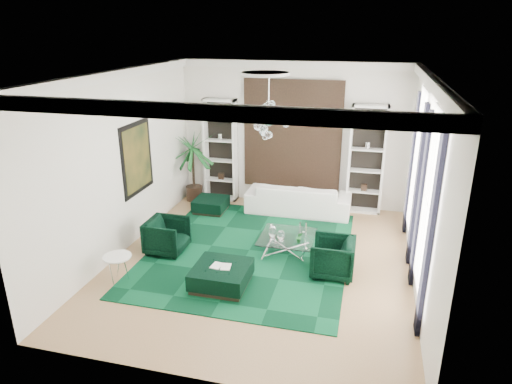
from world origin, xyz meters
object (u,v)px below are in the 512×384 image
(coffee_table, at_px, (287,245))
(palm, at_px, (193,158))
(armchair_right, at_px, (333,257))
(ottoman_side, at_px, (211,205))
(sofa, at_px, (299,198))
(ottoman_front, at_px, (221,276))
(armchair_left, at_px, (167,236))
(side_table, at_px, (119,269))

(coffee_table, height_order, palm, palm)
(armchair_right, xyz_separation_m, ottoman_side, (-3.39, 2.49, -0.20))
(sofa, height_order, ottoman_side, sofa)
(ottoman_front, distance_m, palm, 4.76)
(armchair_left, xyz_separation_m, ottoman_front, (1.57, -1.04, -0.17))
(sofa, bearing_deg, ottoman_side, 13.28)
(sofa, height_order, coffee_table, sofa)
(sofa, relative_size, side_table, 5.02)
(ottoman_front, bearing_deg, side_table, -171.32)
(armchair_right, xyz_separation_m, ottoman_front, (-1.97, -0.93, -0.18))
(ottoman_front, bearing_deg, ottoman_side, 112.59)
(palm, bearing_deg, armchair_left, -79.11)
(ottoman_side, bearing_deg, armchair_right, -36.25)
(armchair_left, distance_m, side_table, 1.40)
(armchair_right, bearing_deg, sofa, -158.97)
(ottoman_front, bearing_deg, armchair_left, 146.52)
(ottoman_front, height_order, side_table, side_table)
(coffee_table, bearing_deg, palm, 141.05)
(coffee_table, bearing_deg, ottoman_front, -120.69)
(sofa, relative_size, armchair_left, 3.25)
(sofa, relative_size, ottoman_side, 3.30)
(armchair_left, distance_m, armchair_right, 3.53)
(armchair_left, bearing_deg, coffee_table, -77.29)
(sofa, distance_m, armchair_left, 3.76)
(sofa, bearing_deg, palm, -3.30)
(armchair_right, xyz_separation_m, coffee_table, (-1.02, 0.67, -0.18))
(palm, bearing_deg, ottoman_side, -43.50)
(armchair_right, relative_size, palm, 0.34)
(sofa, bearing_deg, side_table, 56.88)
(armchair_right, bearing_deg, ottoman_side, -126.25)
(coffee_table, distance_m, palm, 4.13)
(armchair_right, relative_size, side_table, 1.57)
(armchair_left, bearing_deg, ottoman_side, -3.42)
(ottoman_side, bearing_deg, armchair_left, -93.42)
(side_table, bearing_deg, ottoman_front, 8.68)
(armchair_left, distance_m, ottoman_side, 2.40)
(sofa, xyz_separation_m, side_table, (-2.77, -4.25, -0.13))
(armchair_left, distance_m, coffee_table, 2.59)
(ottoman_side, bearing_deg, sofa, 13.28)
(armchair_left, relative_size, side_table, 1.55)
(ottoman_front, bearing_deg, armchair_right, 25.37)
(coffee_table, distance_m, ottoman_front, 1.86)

